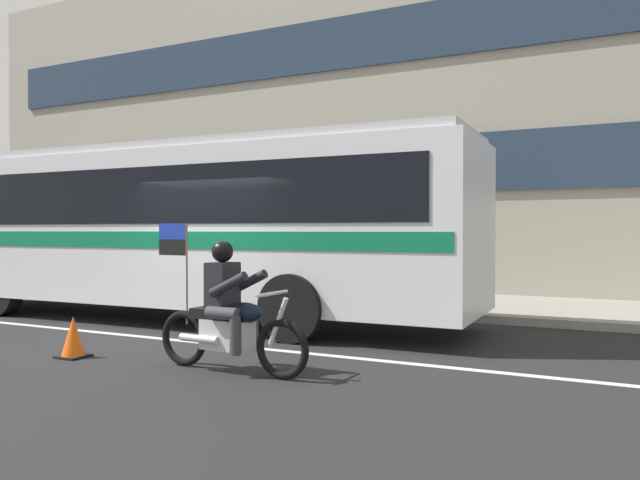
# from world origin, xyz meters

# --- Properties ---
(ground_plane) EXTENTS (60.00, 60.00, 0.00)m
(ground_plane) POSITION_xyz_m (0.00, 0.00, 0.00)
(ground_plane) COLOR black
(sidewalk_curb) EXTENTS (28.00, 3.80, 0.15)m
(sidewalk_curb) POSITION_xyz_m (0.00, 5.10, 0.07)
(sidewalk_curb) COLOR gray
(sidewalk_curb) RESTS_ON ground_plane
(lane_center_stripe) EXTENTS (26.60, 0.14, 0.01)m
(lane_center_stripe) POSITION_xyz_m (0.00, -0.60, 0.00)
(lane_center_stripe) COLOR silver
(lane_center_stripe) RESTS_ON ground_plane
(office_building_facade) EXTENTS (28.00, 0.89, 9.56)m
(office_building_facade) POSITION_xyz_m (0.00, 7.39, 4.79)
(office_building_facade) COLOR gray
(office_building_facade) RESTS_ON ground_plane
(transit_bus) EXTENTS (11.35, 2.80, 3.22)m
(transit_bus) POSITION_xyz_m (-1.48, 1.19, 1.88)
(transit_bus) COLOR silver
(transit_bus) RESTS_ON ground_plane
(motorcycle_with_rider) EXTENTS (2.20, 0.64, 1.78)m
(motorcycle_with_rider) POSITION_xyz_m (1.89, -1.99, 0.67)
(motorcycle_with_rider) COLOR black
(motorcycle_with_rider) RESTS_ON ground_plane
(traffic_cone) EXTENTS (0.36, 0.36, 0.55)m
(traffic_cone) POSITION_xyz_m (-0.45, -2.21, 0.26)
(traffic_cone) COLOR #EA590F
(traffic_cone) RESTS_ON ground_plane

